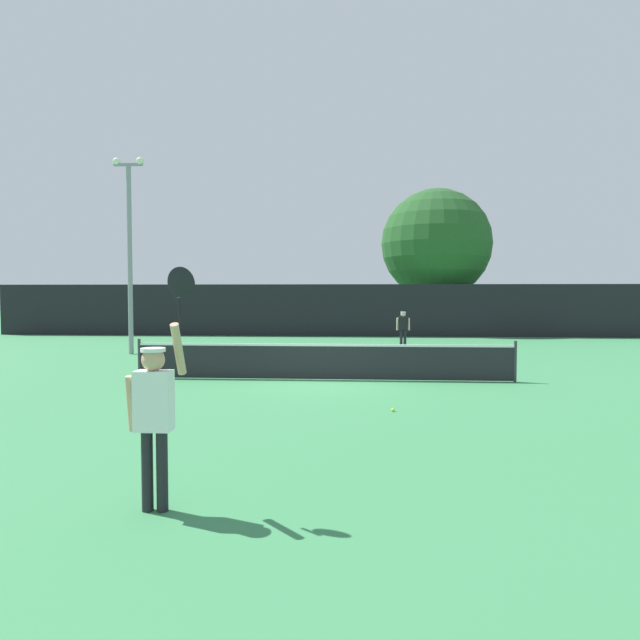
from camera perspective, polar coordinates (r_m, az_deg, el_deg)
The scene contains 9 objects.
ground_plane at distance 14.97m, azimuth 0.31°, elevation -6.12°, with size 120.00×120.00×0.00m, color #387F4C.
tennis_net at distance 14.90m, azimuth 0.31°, elevation -4.17°, with size 10.10×0.08×1.07m.
perimeter_fence at distance 30.21m, azimuth 2.14°, elevation 0.99°, with size 38.34×0.12×2.81m, color black.
player_serving at distance 6.16m, azimuth -16.46°, elevation -8.11°, with size 0.67×0.40×2.58m.
player_receiving at distance 24.00m, azimuth 8.47°, elevation -0.61°, with size 0.57×0.23×1.54m.
tennis_ball at distance 11.09m, azimuth 7.46°, elevation -9.07°, with size 0.07×0.07×0.07m, color #CCE033.
light_pole at distance 22.50m, azimuth -18.84°, elevation 7.56°, with size 1.18×0.28×7.42m.
large_tree at distance 33.89m, azimuth 11.76°, elevation 7.58°, with size 6.43×6.43×8.45m.
parked_car_near at distance 37.67m, azimuth 18.53°, elevation 0.23°, with size 2.18×4.32×1.69m.
Camera 1 is at (0.92, -14.77, 2.29)m, focal length 31.39 mm.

